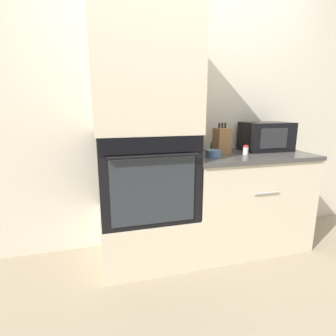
{
  "coord_description": "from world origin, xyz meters",
  "views": [
    {
      "loc": [
        -0.75,
        -1.71,
        1.27
      ],
      "look_at": [
        -0.22,
        0.21,
        0.8
      ],
      "focal_mm": 28.0,
      "sensor_mm": 36.0,
      "label": 1
    }
  ],
  "objects_px": {
    "bowl": "(213,153)",
    "condiment_jar_far": "(194,146)",
    "microwave": "(266,136)",
    "condiment_jar_mid": "(246,150)",
    "wall_oven": "(146,174)",
    "knife_block": "(222,141)",
    "condiment_jar_back": "(213,146)",
    "condiment_jar_near": "(197,147)"
  },
  "relations": [
    {
      "from": "wall_oven",
      "to": "condiment_jar_mid",
      "type": "bearing_deg",
      "value": -3.2
    },
    {
      "from": "microwave",
      "to": "condiment_jar_mid",
      "type": "height_order",
      "value": "microwave"
    },
    {
      "from": "wall_oven",
      "to": "condiment_jar_far",
      "type": "xyz_separation_m",
      "value": [
        0.51,
        0.25,
        0.18
      ]
    },
    {
      "from": "wall_oven",
      "to": "condiment_jar_near",
      "type": "distance_m",
      "value": 0.53
    },
    {
      "from": "condiment_jar_far",
      "to": "microwave",
      "type": "bearing_deg",
      "value": -12.0
    },
    {
      "from": "wall_oven",
      "to": "knife_block",
      "type": "distance_m",
      "value": 0.73
    },
    {
      "from": "microwave",
      "to": "condiment_jar_far",
      "type": "xyz_separation_m",
      "value": [
        -0.66,
        0.14,
        -0.08
      ]
    },
    {
      "from": "bowl",
      "to": "condiment_jar_far",
      "type": "height_order",
      "value": "condiment_jar_far"
    },
    {
      "from": "microwave",
      "to": "bowl",
      "type": "xyz_separation_m",
      "value": [
        -0.62,
        -0.19,
        -0.1
      ]
    },
    {
      "from": "microwave",
      "to": "condiment_jar_mid",
      "type": "bearing_deg",
      "value": -152.85
    },
    {
      "from": "condiment_jar_back",
      "to": "microwave",
      "type": "bearing_deg",
      "value": -12.55
    },
    {
      "from": "microwave",
      "to": "knife_block",
      "type": "distance_m",
      "value": 0.48
    },
    {
      "from": "bowl",
      "to": "condiment_jar_back",
      "type": "relative_size",
      "value": 1.38
    },
    {
      "from": "microwave",
      "to": "condiment_jar_mid",
      "type": "distance_m",
      "value": 0.35
    },
    {
      "from": "bowl",
      "to": "condiment_jar_far",
      "type": "bearing_deg",
      "value": 96.49
    },
    {
      "from": "wall_oven",
      "to": "bowl",
      "type": "xyz_separation_m",
      "value": [
        0.54,
        -0.09,
        0.16
      ]
    },
    {
      "from": "bowl",
      "to": "condiment_jar_back",
      "type": "distance_m",
      "value": 0.33
    },
    {
      "from": "condiment_jar_near",
      "to": "condiment_jar_mid",
      "type": "distance_m",
      "value": 0.42
    },
    {
      "from": "wall_oven",
      "to": "condiment_jar_near",
      "type": "bearing_deg",
      "value": 15.01
    },
    {
      "from": "condiment_jar_mid",
      "to": "condiment_jar_far",
      "type": "relative_size",
      "value": 0.8
    },
    {
      "from": "microwave",
      "to": "condiment_jar_near",
      "type": "relative_size",
      "value": 3.91
    },
    {
      "from": "condiment_jar_far",
      "to": "condiment_jar_near",
      "type": "bearing_deg",
      "value": -101.16
    },
    {
      "from": "microwave",
      "to": "bowl",
      "type": "distance_m",
      "value": 0.66
    },
    {
      "from": "condiment_jar_near",
      "to": "wall_oven",
      "type": "bearing_deg",
      "value": -164.99
    },
    {
      "from": "condiment_jar_mid",
      "to": "wall_oven",
      "type": "bearing_deg",
      "value": 176.8
    },
    {
      "from": "microwave",
      "to": "condiment_jar_far",
      "type": "relative_size",
      "value": 4.35
    },
    {
      "from": "condiment_jar_back",
      "to": "condiment_jar_mid",
      "type": "bearing_deg",
      "value": -54.57
    },
    {
      "from": "microwave",
      "to": "bowl",
      "type": "relative_size",
      "value": 3.49
    },
    {
      "from": "microwave",
      "to": "condiment_jar_near",
      "type": "bearing_deg",
      "value": 178.07
    },
    {
      "from": "wall_oven",
      "to": "microwave",
      "type": "bearing_deg",
      "value": 5.22
    },
    {
      "from": "bowl",
      "to": "microwave",
      "type": "bearing_deg",
      "value": 17.31
    },
    {
      "from": "microwave",
      "to": "condiment_jar_back",
      "type": "bearing_deg",
      "value": 167.45
    },
    {
      "from": "condiment_jar_near",
      "to": "condiment_jar_far",
      "type": "xyz_separation_m",
      "value": [
        0.02,
        0.12,
        -0.01
      ]
    },
    {
      "from": "wall_oven",
      "to": "knife_block",
      "type": "relative_size",
      "value": 2.78
    },
    {
      "from": "condiment_jar_mid",
      "to": "condiment_jar_back",
      "type": "xyz_separation_m",
      "value": [
        -0.19,
        0.26,
        0.0
      ]
    },
    {
      "from": "condiment_jar_mid",
      "to": "condiment_jar_back",
      "type": "bearing_deg",
      "value": 125.43
    },
    {
      "from": "bowl",
      "to": "condiment_jar_back",
      "type": "xyz_separation_m",
      "value": [
        0.13,
        0.3,
        0.01
      ]
    },
    {
      "from": "wall_oven",
      "to": "condiment_jar_near",
      "type": "relative_size",
      "value": 6.66
    },
    {
      "from": "condiment_jar_far",
      "to": "condiment_jar_back",
      "type": "relative_size",
      "value": 1.11
    },
    {
      "from": "wall_oven",
      "to": "condiment_jar_mid",
      "type": "height_order",
      "value": "wall_oven"
    },
    {
      "from": "bowl",
      "to": "condiment_jar_far",
      "type": "distance_m",
      "value": 0.34
    },
    {
      "from": "wall_oven",
      "to": "bowl",
      "type": "distance_m",
      "value": 0.57
    }
  ]
}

